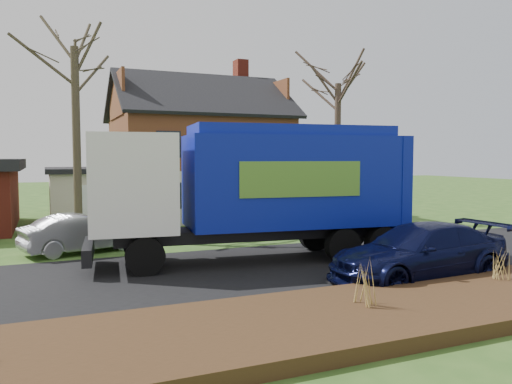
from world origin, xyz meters
name	(u,v)px	position (x,y,z in m)	size (l,w,h in m)	color
ground	(267,268)	(0.00, 0.00, 0.00)	(120.00, 120.00, 0.00)	#2B4F1A
road	(267,268)	(0.00, 0.00, 0.01)	(80.00, 7.00, 0.02)	black
mulch_verge	(372,314)	(0.00, -5.30, 0.15)	(80.00, 3.50, 0.30)	#322110
main_house	(190,146)	(1.49, 13.91, 4.03)	(12.95, 8.95, 9.26)	beige
garbage_truck	(259,183)	(0.27, 1.18, 2.54)	(10.52, 3.90, 4.40)	black
silver_sedan	(83,233)	(-4.95, 4.93, 0.69)	(1.46, 4.18, 1.38)	#A6A8AD
navy_wagon	(419,252)	(3.25, -2.99, 0.78)	(2.18, 5.36, 1.55)	black
tree_front_west	(74,18)	(-4.93, 7.90, 8.95)	(3.66, 3.66, 10.87)	#3F3626
tree_front_east	(338,61)	(7.87, 8.55, 8.32)	(3.69, 3.69, 10.24)	#413127
tree_back	(199,76)	(4.08, 20.79, 9.12)	(3.45, 3.45, 10.94)	#3D3224
grass_clump_mid	(364,282)	(-0.09, -5.15, 0.80)	(0.36, 0.29, 0.99)	#AD8E4C
grass_clump_east	(500,264)	(4.38, -4.64, 0.69)	(0.31, 0.26, 0.79)	#A48748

